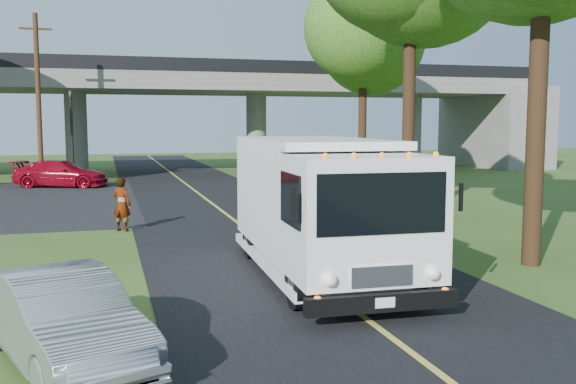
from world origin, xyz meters
name	(u,v)px	position (x,y,z in m)	size (l,w,h in m)	color
ground	(329,292)	(0.00, 0.00, 0.00)	(120.00, 120.00, 0.00)	#38501C
road	(233,220)	(0.00, 10.00, 0.01)	(7.00, 90.00, 0.02)	black
lane_line	(233,219)	(0.00, 10.00, 0.03)	(0.12, 90.00, 0.01)	gold
overpass	(169,105)	(0.00, 32.00, 4.56)	(54.00, 10.00, 7.30)	slate
traffic_signal	(72,126)	(-6.00, 26.00, 3.20)	(0.18, 0.22, 5.20)	black
utility_pole	(38,99)	(-7.50, 24.00, 4.59)	(1.60, 0.26, 9.00)	#472D19
tree_right_far	(368,28)	(9.21, 19.84, 8.30)	(5.77, 5.67, 10.99)	#382314
step_van	(322,203)	(0.25, 1.21, 1.66)	(2.91, 7.34, 3.05)	white
red_sedan	(61,174)	(-6.52, 23.83, 0.71)	(1.99, 4.89, 1.42)	maroon
silver_sedan	(63,319)	(-4.90, -2.66, 0.66)	(1.40, 4.02, 1.32)	gray
pedestrian	(122,204)	(-3.80, 8.69, 0.85)	(0.62, 0.41, 1.70)	gray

